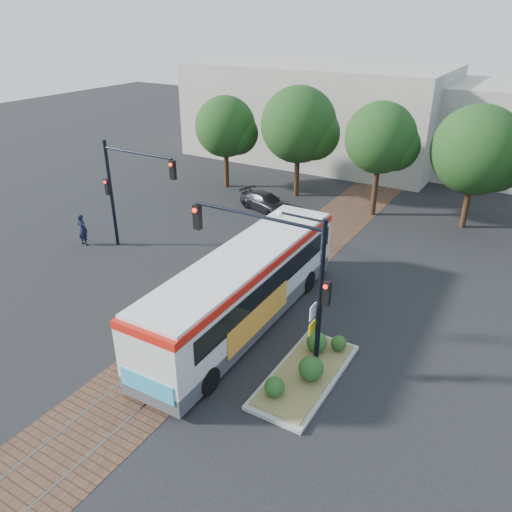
% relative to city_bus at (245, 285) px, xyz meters
% --- Properties ---
extents(ground, '(120.00, 120.00, 0.00)m').
position_rel_city_bus_xyz_m(ground, '(-1.01, -0.95, -1.82)').
color(ground, black).
rests_on(ground, ground).
extents(trackbed, '(3.60, 40.00, 0.02)m').
position_rel_city_bus_xyz_m(trackbed, '(-1.01, 3.05, -1.81)').
color(trackbed, brown).
rests_on(trackbed, ground).
extents(tree_row, '(26.40, 5.60, 7.67)m').
position_rel_city_bus_xyz_m(tree_row, '(0.20, 15.47, 3.03)').
color(tree_row, '#382314').
rests_on(tree_row, ground).
extents(warehouses, '(40.00, 13.00, 8.00)m').
position_rel_city_bus_xyz_m(warehouses, '(-1.53, 27.79, 1.99)').
color(warehouses, '#ADA899').
rests_on(warehouses, ground).
extents(city_bus, '(2.79, 12.24, 3.26)m').
position_rel_city_bus_xyz_m(city_bus, '(0.00, 0.00, 0.00)').
color(city_bus, '#444446').
rests_on(city_bus, ground).
extents(traffic_island, '(2.20, 5.20, 1.13)m').
position_rel_city_bus_xyz_m(traffic_island, '(3.81, -1.85, -1.49)').
color(traffic_island, gray).
rests_on(traffic_island, ground).
extents(signal_pole_main, '(5.49, 0.46, 6.00)m').
position_rel_city_bus_xyz_m(signal_pole_main, '(2.86, -1.76, 2.34)').
color(signal_pole_main, black).
rests_on(signal_pole_main, ground).
extents(signal_pole_left, '(4.99, 0.34, 6.00)m').
position_rel_city_bus_xyz_m(signal_pole_left, '(-9.37, 3.04, 2.05)').
color(signal_pole_left, black).
rests_on(signal_pole_left, ground).
extents(officer, '(0.67, 0.44, 1.83)m').
position_rel_city_bus_xyz_m(officer, '(-12.11, 2.05, -0.90)').
color(officer, black).
rests_on(officer, ground).
extents(parked_car, '(4.36, 2.77, 1.18)m').
position_rel_city_bus_xyz_m(parked_car, '(-5.91, 12.11, -1.23)').
color(parked_car, black).
rests_on(parked_car, ground).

